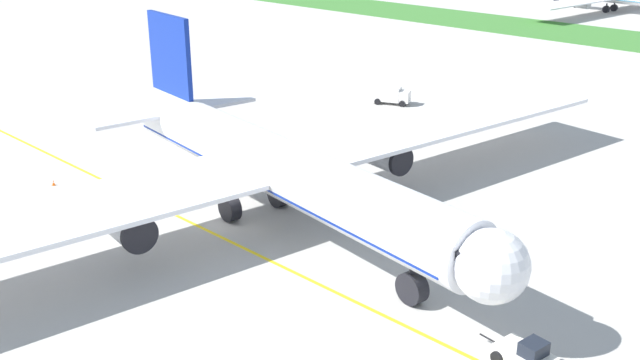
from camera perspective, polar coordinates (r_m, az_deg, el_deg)
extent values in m
plane|color=#ADAAA5|center=(67.76, -7.29, -3.32)|extent=(600.00, 600.00, 0.00)
cube|color=yellow|center=(66.54, -8.80, -3.87)|extent=(280.00, 0.36, 0.01)
cylinder|color=white|center=(64.57, -3.45, 1.17)|extent=(45.68, 11.19, 5.20)
cube|color=navy|center=(64.88, -3.43, 0.41)|extent=(43.82, 10.53, 0.62)
sphere|color=white|center=(48.25, 13.20, -6.54)|extent=(4.94, 4.94, 4.94)
cone|color=white|center=(85.40, -13.11, 5.88)|extent=(6.25, 5.14, 4.42)
cube|color=navy|center=(78.73, -11.59, 9.51)|extent=(8.17, 1.60, 8.31)
cube|color=white|center=(83.20, -8.38, 6.09)|extent=(6.05, 8.90, 0.36)
cube|color=white|center=(78.82, -14.95, 4.76)|extent=(6.05, 8.90, 0.36)
cube|color=white|center=(80.85, 9.20, 4.55)|extent=(15.33, 41.82, 0.42)
cylinder|color=#B7BABF|center=(74.17, 5.01, 1.96)|extent=(5.27, 3.49, 2.86)
cylinder|color=black|center=(72.49, 6.33, 1.46)|extent=(0.82, 3.03, 3.00)
cylinder|color=#B7BABF|center=(60.07, -14.83, -3.39)|extent=(5.27, 3.49, 2.86)
cylinder|color=black|center=(57.98, -13.84, -4.20)|extent=(0.82, 3.03, 3.00)
cylinder|color=black|center=(53.90, 7.22, -7.38)|extent=(0.54, 0.54, 2.01)
cylinder|color=black|center=(54.38, 7.17, -8.31)|extent=(2.59, 1.43, 2.47)
cylinder|color=black|center=(70.08, -3.24, -0.35)|extent=(0.54, 0.54, 2.01)
cylinder|color=black|center=(70.45, -3.23, -1.11)|extent=(2.59, 1.43, 2.47)
cylinder|color=black|center=(67.37, -7.05, -1.38)|extent=(0.54, 0.54, 2.01)
cylinder|color=black|center=(67.75, -7.01, -2.17)|extent=(2.59, 1.43, 2.47)
cube|color=black|center=(48.39, 12.55, -5.54)|extent=(2.32, 4.10, 0.94)
sphere|color=black|center=(79.75, -9.04, 5.17)|extent=(0.36, 0.36, 0.36)
sphere|color=black|center=(77.33, -7.99, 4.73)|extent=(0.36, 0.36, 0.36)
sphere|color=black|center=(74.95, -6.87, 4.25)|extent=(0.36, 0.36, 0.36)
sphere|color=black|center=(72.60, -5.68, 3.75)|extent=(0.36, 0.36, 0.36)
sphere|color=black|center=(70.29, -4.42, 3.21)|extent=(0.36, 0.36, 0.36)
sphere|color=black|center=(68.02, -3.07, 2.63)|extent=(0.36, 0.36, 0.36)
sphere|color=black|center=(65.80, -1.63, 2.01)|extent=(0.36, 0.36, 0.36)
sphere|color=black|center=(63.63, -0.10, 1.35)|extent=(0.36, 0.36, 0.36)
sphere|color=black|center=(61.52, 1.55, 0.64)|extent=(0.36, 0.36, 0.36)
sphere|color=black|center=(59.48, 3.30, -0.12)|extent=(0.36, 0.36, 0.36)
sphere|color=black|center=(57.51, 5.18, -0.93)|extent=(0.36, 0.36, 0.36)
sphere|color=black|center=(55.61, 7.19, -1.80)|extent=(0.36, 0.36, 0.36)
sphere|color=black|center=(53.80, 9.35, -2.73)|extent=(0.36, 0.36, 0.36)
cube|color=white|center=(49.15, 15.64, -13.03)|extent=(3.91, 2.57, 0.77)
cube|color=black|center=(48.44, 16.27, -12.47)|extent=(1.52, 1.76, 0.90)
cylinder|color=black|center=(50.60, 13.12, -12.01)|extent=(1.80, 0.36, 0.12)
cylinder|color=black|center=(49.25, 13.63, -13.27)|extent=(0.94, 0.47, 0.90)
cylinder|color=black|center=(50.69, 15.16, -12.36)|extent=(0.94, 0.47, 0.90)
cube|color=#F2590C|center=(80.79, -19.98, -0.37)|extent=(0.36, 0.36, 0.03)
cone|color=#F2590C|center=(80.69, -20.01, -0.18)|extent=(0.28, 0.28, 0.55)
cylinder|color=white|center=(80.68, -20.01, -0.16)|extent=(0.17, 0.17, 0.06)
cube|color=white|center=(106.93, 5.18, 6.71)|extent=(4.56, 3.57, 2.09)
cube|color=white|center=(106.41, 6.54, 6.46)|extent=(2.27, 2.44, 1.62)
cube|color=#263347|center=(106.18, 6.94, 6.59)|extent=(0.80, 1.57, 0.71)
cylinder|color=black|center=(107.57, 6.65, 6.17)|extent=(0.94, 0.65, 0.90)
cylinder|color=black|center=(105.66, 6.40, 5.91)|extent=(0.94, 0.65, 0.90)
cylinder|color=black|center=(108.38, 4.77, 6.35)|extent=(0.94, 0.65, 0.90)
cylinder|color=black|center=(106.49, 4.49, 6.09)|extent=(0.94, 0.65, 0.90)
cube|color=white|center=(196.79, 18.99, 12.91)|extent=(9.95, 31.59, 0.31)
cylinder|color=#B7BABF|center=(203.47, 19.73, 12.73)|extent=(3.77, 2.37, 2.10)
cylinder|color=black|center=(204.36, 19.29, 12.81)|extent=(0.48, 2.22, 2.20)
cylinder|color=black|center=(219.48, 17.93, 13.18)|extent=(0.40, 0.40, 1.48)
cylinder|color=black|center=(219.57, 17.90, 12.99)|extent=(1.87, 0.95, 1.81)
cylinder|color=black|center=(209.98, 21.38, 12.46)|extent=(0.40, 0.40, 1.48)
cylinder|color=black|center=(210.07, 21.35, 12.26)|extent=(1.87, 0.95, 1.81)
cylinder|color=black|center=(213.50, 21.90, 12.51)|extent=(0.40, 0.40, 1.48)
cylinder|color=black|center=(213.59, 21.88, 12.32)|extent=(1.87, 0.95, 1.81)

